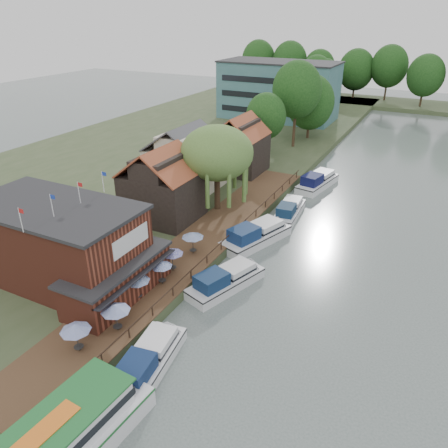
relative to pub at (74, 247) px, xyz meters
The scene contains 28 objects.
ground 14.79m from the pub, ahead, with size 260.00×260.00×0.00m, color #4C5854.
land_bank 39.61m from the pub, 113.96° to the left, with size 50.00×140.00×1.00m, color #384728.
quay_deck 13.04m from the pub, 61.39° to the left, with size 6.00×50.00×0.10m, color #47301E.
quay_rail 14.76m from the pub, 52.89° to the left, with size 0.20×49.00×1.00m, color black, non-canonical shape.
pub is the anchor object (origin of this frame).
hotel_block 71.49m from the pub, 96.43° to the left, with size 25.40×12.40×12.30m, color #38666B, non-canonical shape.
cottage_a 15.05m from the pub, 93.81° to the left, with size 8.60×7.60×8.50m, color black, non-canonical shape.
cottage_b 25.33m from the pub, 99.09° to the left, with size 9.60×8.60×8.50m, color beige, non-canonical shape.
cottage_c 34.01m from the pub, 90.00° to the left, with size 7.60×7.60×8.50m, color black, non-canonical shape.
willow 20.36m from the pub, 80.07° to the left, with size 8.60×8.60×10.43m, color #476B2D, non-canonical shape.
umbrella_0 9.57m from the pub, 46.79° to the right, with size 2.22×2.22×2.38m, color navy, non-canonical shape.
umbrella_1 8.60m from the pub, 26.68° to the right, with size 2.26×2.26×2.38m, color navy, non-canonical shape.
umbrella_2 6.75m from the pub, ahead, with size 2.24×2.24×2.38m, color navy, non-canonical shape.
umbrella_3 7.87m from the pub, 24.59° to the left, with size 2.00×2.00×2.38m, color #1B3995, non-canonical shape.
umbrella_4 8.75m from the pub, 39.90° to the left, with size 2.14×2.14×2.38m, color #1A1A92, non-canonical shape.
umbrella_5 11.42m from the pub, 54.37° to the left, with size 2.23×2.23×2.38m, color navy, non-canonical shape.
cruiser_0 12.79m from the pub, 24.45° to the right, with size 2.98×9.22×2.21m, color white, non-canonical shape.
cruiser_1 13.67m from the pub, 29.61° to the left, with size 3.02×9.36×2.25m, color silver, non-canonical shape.
cruiser_2 19.30m from the pub, 56.36° to the left, with size 3.31×10.24×2.50m, color silver, non-canonical shape.
cruiser_3 26.95m from the pub, 64.63° to the left, with size 2.88×8.92×2.12m, color silver, non-canonical shape.
cruiser_4 37.44m from the pub, 71.57° to the left, with size 3.22×9.97×2.42m, color white, non-canonical shape.
swan 15.25m from the pub, 37.63° to the right, with size 0.44×0.44×0.44m, color white.
bank_tree_0 42.58m from the pub, 89.28° to the left, with size 6.49×6.49×10.52m, color #143811, non-canonical shape.
bank_tree_1 50.91m from the pub, 86.87° to the left, with size 8.45×8.45×14.78m, color #143811, non-canonical shape.
bank_tree_2 57.64m from the pub, 86.66° to the left, with size 8.81×8.81×11.80m, color #143811, non-canonical shape.
bank_tree_3 80.90m from the pub, 90.80° to the left, with size 7.05×7.05×11.51m, color #143811, non-canonical shape.
bank_tree_4 86.87m from the pub, 92.80° to the left, with size 7.98×7.98×12.53m, color #143811, non-canonical shape.
bank_tree_5 96.29m from the pub, 92.54° to the left, with size 6.41×6.41×10.87m, color #143811, non-canonical shape.
Camera 1 is at (12.66, -24.58, 23.22)m, focal length 35.00 mm.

